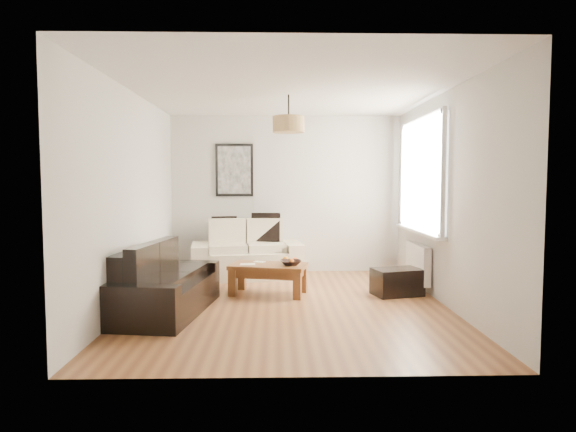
{
  "coord_description": "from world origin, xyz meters",
  "views": [
    {
      "loc": [
        -0.15,
        -5.93,
        1.51
      ],
      "look_at": [
        0.0,
        0.6,
        1.05
      ],
      "focal_mm": 30.54,
      "sensor_mm": 36.0,
      "label": 1
    }
  ],
  "objects_px": {
    "loveseat_cream": "(247,250)",
    "sofa_leather": "(166,281)",
    "ottoman": "(397,282)",
    "coffee_table": "(268,279)"
  },
  "relations": [
    {
      "from": "ottoman",
      "to": "loveseat_cream",
      "type": "bearing_deg",
      "value": 147.74
    },
    {
      "from": "coffee_table",
      "to": "ottoman",
      "type": "xyz_separation_m",
      "value": [
        1.71,
        -0.09,
        -0.03
      ]
    },
    {
      "from": "loveseat_cream",
      "to": "ottoman",
      "type": "xyz_separation_m",
      "value": [
        2.08,
        -1.31,
        -0.25
      ]
    },
    {
      "from": "coffee_table",
      "to": "ottoman",
      "type": "relative_size",
      "value": 1.61
    },
    {
      "from": "sofa_leather",
      "to": "coffee_table",
      "type": "bearing_deg",
      "value": -44.65
    },
    {
      "from": "loveseat_cream",
      "to": "ottoman",
      "type": "height_order",
      "value": "loveseat_cream"
    },
    {
      "from": "loveseat_cream",
      "to": "coffee_table",
      "type": "height_order",
      "value": "loveseat_cream"
    },
    {
      "from": "sofa_leather",
      "to": "coffee_table",
      "type": "distance_m",
      "value": 1.48
    },
    {
      "from": "loveseat_cream",
      "to": "sofa_leather",
      "type": "height_order",
      "value": "loveseat_cream"
    },
    {
      "from": "loveseat_cream",
      "to": "sofa_leather",
      "type": "relative_size",
      "value": 1.0
    }
  ]
}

